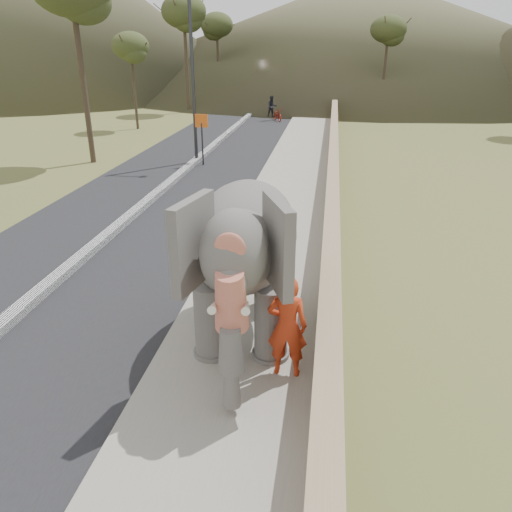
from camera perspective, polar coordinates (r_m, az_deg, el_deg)
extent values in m
plane|color=olive|center=(9.98, -1.59, -10.09)|extent=(160.00, 160.00, 0.00)
cube|color=black|center=(20.08, -10.85, 7.08)|extent=(7.00, 120.00, 0.03)
cube|color=black|center=(20.06, -10.87, 7.34)|extent=(0.35, 120.00, 0.22)
cube|color=#9E9687|center=(19.04, 3.62, 6.75)|extent=(3.00, 120.00, 0.15)
cube|color=tan|center=(18.86, 8.70, 7.86)|extent=(0.30, 120.00, 1.10)
cylinder|color=#323238|center=(24.71, -7.24, 19.70)|extent=(0.16, 0.16, 8.00)
cylinder|color=#2D2D33|center=(24.29, -6.14, 12.54)|extent=(0.08, 0.08, 2.00)
cube|color=#E25C15|center=(24.11, -6.26, 15.11)|extent=(0.60, 0.05, 0.60)
cone|color=brown|center=(78.29, 12.05, 23.98)|extent=(80.00, 80.00, 14.00)
imported|color=#B22F13|center=(8.48, 3.59, -8.04)|extent=(0.68, 0.45, 1.87)
imported|color=maroon|center=(38.72, 2.49, 15.84)|extent=(1.24, 1.85, 0.92)
imported|color=black|center=(38.69, 1.85, 16.69)|extent=(0.92, 0.84, 1.56)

